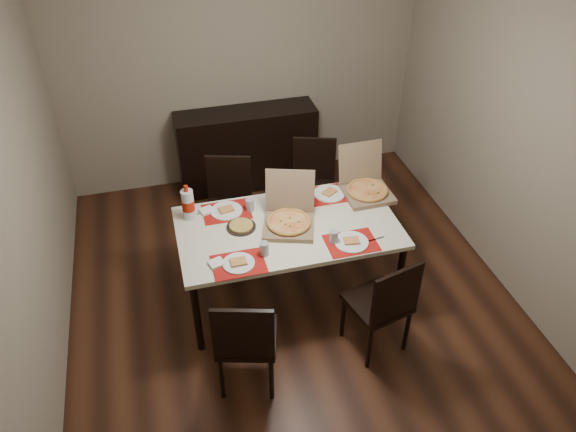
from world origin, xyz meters
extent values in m
cube|color=#432314|center=(0.00, 0.00, -0.01)|extent=(3.80, 4.00, 0.02)
cube|color=gray|center=(0.00, 2.01, 1.30)|extent=(3.80, 0.02, 2.60)
cube|color=gray|center=(-1.91, 0.00, 1.30)|extent=(0.02, 4.00, 2.60)
cube|color=gray|center=(1.91, 0.00, 1.30)|extent=(0.02, 4.00, 2.60)
cube|color=black|center=(0.00, 1.78, 0.45)|extent=(1.50, 0.40, 0.90)
cube|color=beige|center=(-0.02, -0.04, 0.73)|extent=(1.80, 1.00, 0.04)
cylinder|color=black|center=(-0.86, -0.48, 0.35)|extent=(0.06, 0.06, 0.71)
cylinder|color=black|center=(0.82, -0.48, 0.35)|extent=(0.06, 0.06, 0.71)
cylinder|color=black|center=(-0.86, 0.40, 0.35)|extent=(0.06, 0.06, 0.71)
cylinder|color=black|center=(0.82, 0.40, 0.35)|extent=(0.06, 0.06, 0.71)
cube|color=black|center=(-0.54, -0.85, 0.45)|extent=(0.52, 0.52, 0.04)
cube|color=black|center=(-0.59, -1.03, 0.70)|extent=(0.41, 0.14, 0.46)
cylinder|color=black|center=(-0.76, -0.97, 0.21)|extent=(0.04, 0.04, 0.43)
cylinder|color=black|center=(-0.41, -1.07, 0.21)|extent=(0.04, 0.04, 0.43)
cylinder|color=black|center=(-0.66, -0.63, 0.21)|extent=(0.04, 0.04, 0.43)
cylinder|color=black|center=(-0.32, -0.73, 0.21)|extent=(0.04, 0.04, 0.43)
cube|color=black|center=(0.50, -0.77, 0.45)|extent=(0.51, 0.51, 0.04)
cube|color=black|center=(0.55, -0.95, 0.70)|extent=(0.41, 0.13, 0.46)
cylinder|color=black|center=(0.37, -0.99, 0.21)|extent=(0.04, 0.04, 0.43)
cylinder|color=black|center=(0.72, -0.90, 0.21)|extent=(0.04, 0.04, 0.43)
cylinder|color=black|center=(0.28, -0.64, 0.21)|extent=(0.04, 0.04, 0.43)
cylinder|color=black|center=(0.63, -0.55, 0.21)|extent=(0.04, 0.04, 0.43)
cube|color=black|center=(-0.40, 0.70, 0.45)|extent=(0.52, 0.52, 0.04)
cube|color=black|center=(-0.35, 0.88, 0.70)|extent=(0.41, 0.15, 0.46)
cylinder|color=black|center=(-0.18, 0.82, 0.21)|extent=(0.04, 0.04, 0.43)
cylinder|color=black|center=(-0.52, 0.92, 0.21)|extent=(0.04, 0.04, 0.43)
cylinder|color=black|center=(-0.28, 0.47, 0.21)|extent=(0.04, 0.04, 0.43)
cylinder|color=black|center=(-0.62, 0.57, 0.21)|extent=(0.04, 0.04, 0.43)
cube|color=black|center=(0.46, 0.81, 0.45)|extent=(0.53, 0.53, 0.04)
cube|color=black|center=(0.52, 1.00, 0.70)|extent=(0.41, 0.16, 0.46)
cylinder|color=black|center=(0.69, 0.93, 0.21)|extent=(0.04, 0.04, 0.43)
cylinder|color=black|center=(0.35, 1.04, 0.21)|extent=(0.04, 0.04, 0.43)
cylinder|color=black|center=(0.58, 0.59, 0.21)|extent=(0.04, 0.04, 0.43)
cylinder|color=black|center=(0.24, 0.70, 0.21)|extent=(0.04, 0.04, 0.43)
cube|color=#AD0D0B|center=(-0.50, -0.40, 0.75)|extent=(0.40, 0.30, 0.00)
cylinder|color=white|center=(-0.50, -0.40, 0.76)|extent=(0.24, 0.24, 0.01)
cube|color=#E2CD71|center=(-0.50, -0.40, 0.78)|extent=(0.12, 0.09, 0.02)
cylinder|color=#95989E|center=(-0.28, -0.33, 0.81)|extent=(0.07, 0.07, 0.11)
cube|color=#B2B2B7|center=(-0.62, -0.35, 0.75)|extent=(0.20, 0.04, 0.00)
cube|color=white|center=(-0.66, -0.36, 0.76)|extent=(0.13, 0.13, 0.02)
cube|color=#AD0D0B|center=(0.41, -0.38, 0.75)|extent=(0.40, 0.30, 0.00)
cylinder|color=white|center=(0.41, -0.38, 0.76)|extent=(0.27, 0.27, 0.01)
cube|color=#E2CD71|center=(0.41, -0.38, 0.78)|extent=(0.13, 0.11, 0.02)
cylinder|color=#95989E|center=(0.27, -0.33, 0.81)|extent=(0.07, 0.07, 0.11)
cube|color=#B2B2B7|center=(0.59, -0.39, 0.75)|extent=(0.20, 0.04, 0.00)
cube|color=#AD0D0B|center=(-0.47, 0.28, 0.75)|extent=(0.40, 0.30, 0.00)
cylinder|color=white|center=(-0.47, 0.28, 0.76)|extent=(0.27, 0.27, 0.01)
cube|color=#E2CD71|center=(-0.47, 0.28, 0.78)|extent=(0.13, 0.11, 0.02)
cylinder|color=#95989E|center=(-0.27, 0.25, 0.81)|extent=(0.07, 0.07, 0.11)
cube|color=#B2B2B7|center=(-0.62, 0.32, 0.75)|extent=(0.20, 0.04, 0.00)
cube|color=white|center=(-0.63, 0.32, 0.76)|extent=(0.13, 0.13, 0.02)
cube|color=#AD0D0B|center=(0.45, 0.30, 0.75)|extent=(0.40, 0.30, 0.00)
cylinder|color=white|center=(0.45, 0.30, 0.76)|extent=(0.28, 0.28, 0.01)
cube|color=#E2CD71|center=(0.45, 0.30, 0.78)|extent=(0.15, 0.14, 0.02)
cylinder|color=#95989E|center=(0.23, 0.24, 0.81)|extent=(0.07, 0.07, 0.11)
cube|color=#B2B2B7|center=(0.58, 0.27, 0.75)|extent=(0.20, 0.04, 0.00)
cube|color=white|center=(-0.02, -0.12, 0.76)|extent=(0.16, 0.16, 0.02)
cube|color=brown|center=(-0.02, -0.06, 0.77)|extent=(0.51, 0.51, 0.04)
cube|color=brown|center=(0.04, 0.13, 0.97)|extent=(0.41, 0.21, 0.36)
cylinder|color=#E2CD71|center=(-0.02, -0.06, 0.80)|extent=(0.43, 0.43, 0.02)
cube|color=brown|center=(0.77, 0.21, 0.77)|extent=(0.41, 0.41, 0.04)
cube|color=brown|center=(0.76, 0.41, 0.97)|extent=(0.40, 0.09, 0.36)
cylinder|color=#E2CD71|center=(0.77, 0.21, 0.80)|extent=(0.35, 0.35, 0.02)
cylinder|color=black|center=(-0.39, 0.04, 0.76)|extent=(0.24, 0.24, 0.01)
cylinder|color=tan|center=(-0.39, 0.04, 0.77)|extent=(0.19, 0.19, 0.02)
imported|color=white|center=(0.11, 0.16, 0.77)|extent=(0.17, 0.17, 0.03)
cylinder|color=silver|center=(-0.78, 0.29, 0.88)|extent=(0.10, 0.10, 0.26)
cylinder|color=#A61A07|center=(-0.78, 0.29, 0.88)|extent=(0.11, 0.11, 0.09)
cylinder|color=#A61A07|center=(-0.78, 0.29, 1.04)|extent=(0.03, 0.03, 0.05)
camera|label=1|loc=(-0.94, -3.53, 3.58)|focal=35.00mm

